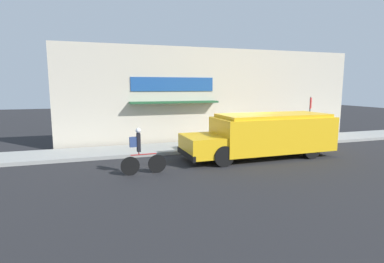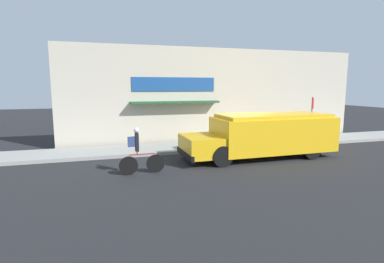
# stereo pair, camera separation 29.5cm
# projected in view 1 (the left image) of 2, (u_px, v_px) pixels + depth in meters

# --- Properties ---
(ground_plane) EXTENTS (70.00, 70.00, 0.00)m
(ground_plane) POSITION_uv_depth(u_px,v_px,m) (239.00, 150.00, 15.08)
(ground_plane) COLOR #232326
(sidewalk) EXTENTS (28.00, 2.34, 0.16)m
(sidewalk) POSITION_uv_depth(u_px,v_px,m) (229.00, 144.00, 16.18)
(sidewalk) COLOR #999993
(sidewalk) RESTS_ON ground_plane
(storefront) EXTENTS (17.72, 0.84, 5.33)m
(storefront) POSITION_uv_depth(u_px,v_px,m) (217.00, 96.00, 17.20)
(storefront) COLOR beige
(storefront) RESTS_ON ground_plane
(school_bus) EXTENTS (6.93, 2.72, 1.95)m
(school_bus) POSITION_uv_depth(u_px,v_px,m) (265.00, 134.00, 13.52)
(school_bus) COLOR yellow
(school_bus) RESTS_ON ground_plane
(cyclist) EXTENTS (1.68, 0.20, 1.72)m
(cyclist) POSITION_uv_depth(u_px,v_px,m) (140.00, 153.00, 10.81)
(cyclist) COLOR black
(cyclist) RESTS_ON ground_plane
(stop_sign_post) EXTENTS (0.45, 0.45, 2.46)m
(stop_sign_post) POSITION_uv_depth(u_px,v_px,m) (310.00, 112.00, 16.55)
(stop_sign_post) COLOR slate
(stop_sign_post) RESTS_ON sidewalk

